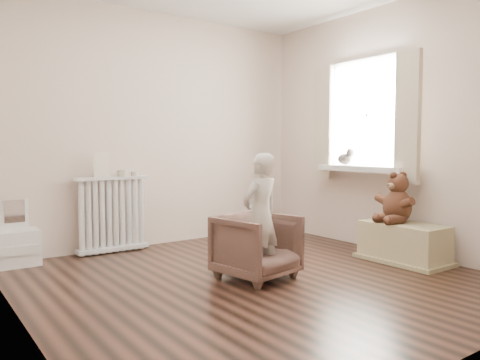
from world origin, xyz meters
TOP-DOWN VIEW (x-y plane):
  - floor at (0.00, 0.00)m, footprint 3.60×3.60m
  - back_wall at (0.00, 1.80)m, footprint 3.60×0.02m
  - front_wall at (0.00, -1.80)m, footprint 3.60×0.02m
  - left_wall at (-1.80, 0.00)m, footprint 0.02×3.60m
  - right_wall at (1.80, 0.00)m, footprint 0.02×3.60m
  - window at (1.76, 0.30)m, footprint 0.03×0.90m
  - window_sill at (1.67, 0.30)m, footprint 0.22×1.10m
  - curtain_left at (1.65, -0.27)m, footprint 0.06×0.26m
  - curtain_right at (1.65, 0.87)m, footprint 0.06×0.26m
  - radiator at (-0.61, 1.68)m, footprint 0.76×0.14m
  - paper_doll at (-0.72, 1.68)m, footprint 0.15×0.01m
  - tin_a at (-0.50, 1.68)m, footprint 0.11×0.11m
  - tin_b at (-0.36, 1.68)m, footprint 0.08×0.08m
  - toy_vanity at (-1.55, 1.65)m, footprint 0.39×0.28m
  - armchair at (0.02, 0.02)m, footprint 0.67×0.69m
  - child at (0.02, -0.03)m, footprint 0.42×0.31m
  - toy_bench at (1.52, -0.35)m, footprint 0.42×0.79m
  - teddy_bear at (1.52, -0.27)m, footprint 0.43×0.35m
  - plush_cat at (1.66, 0.53)m, footprint 0.15×0.24m

SIDE VIEW (x-z plane):
  - floor at x=0.00m, z-range -0.01..0.01m
  - toy_bench at x=1.52m, z-range 0.01..0.39m
  - armchair at x=0.02m, z-range 0.00..0.54m
  - toy_vanity at x=-1.55m, z-range -0.03..0.58m
  - radiator at x=-0.61m, z-range -0.01..0.79m
  - child at x=0.02m, z-range 0.02..1.06m
  - teddy_bear at x=1.52m, z-range 0.43..0.91m
  - tin_b at x=-0.36m, z-range 0.80..0.84m
  - tin_a at x=-0.50m, z-range 0.80..0.86m
  - window_sill at x=1.67m, z-range 0.84..0.90m
  - paper_doll at x=-0.72m, z-range 0.80..1.05m
  - plush_cat at x=1.66m, z-range 0.90..1.10m
  - back_wall at x=0.00m, z-range 0.00..2.60m
  - front_wall at x=0.00m, z-range 0.00..2.60m
  - left_wall at x=-1.80m, z-range 0.00..2.60m
  - right_wall at x=1.80m, z-range 0.00..2.60m
  - curtain_left at x=1.65m, z-range 0.74..2.04m
  - curtain_right at x=1.65m, z-range 0.74..2.04m
  - window at x=1.76m, z-range 0.90..2.00m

